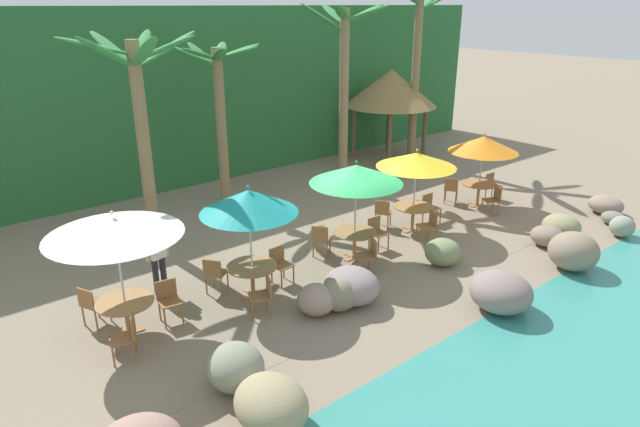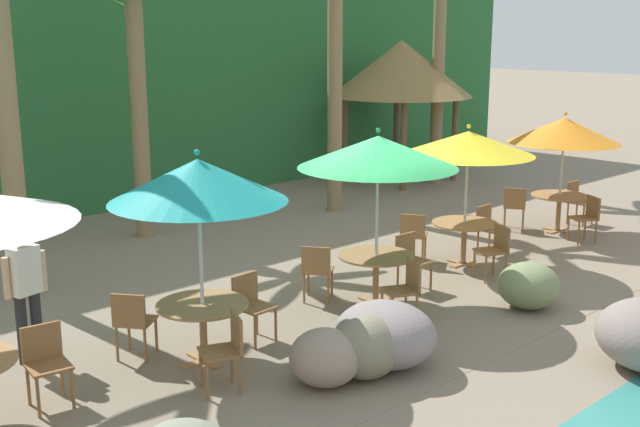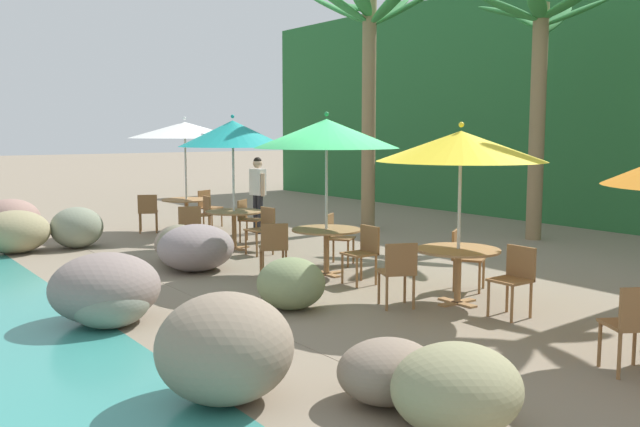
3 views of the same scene
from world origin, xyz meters
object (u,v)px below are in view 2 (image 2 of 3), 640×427
at_px(chair_teal_seaward, 251,302).
at_px(chair_green_inland, 317,269).
at_px(dining_table_green, 376,263).
at_px(dining_table_teal, 203,313).
at_px(chair_green_left, 406,287).
at_px(chair_yellow_left, 496,248).
at_px(umbrella_green, 378,152).
at_px(chair_orange_seaward, 577,199).
at_px(dining_table_orange, 559,201).
at_px(palm_tree_nearest, 0,36).
at_px(chair_yellow_inland, 413,233).
at_px(palm_tree_second, 135,54).
at_px(chair_teal_inland, 133,320).
at_px(dining_table_yellow, 464,230).
at_px(umbrella_yellow, 468,143).
at_px(palapa_hut, 401,69).
at_px(chair_white_seaward, 46,359).
at_px(chair_green_seaward, 410,257).
at_px(waiter_in_white, 26,284).
at_px(chair_teal_left, 227,347).
at_px(chair_yellow_seaward, 489,226).
at_px(chair_orange_left, 587,216).
at_px(chair_orange_inland, 515,205).
at_px(palm_tree_third, 335,27).
at_px(umbrella_orange, 564,130).
at_px(umbrella_teal, 198,181).

relative_size(chair_teal_seaward, chair_green_inland, 1.00).
xyz_separation_m(dining_table_green, chair_green_inland, (-0.59, 0.62, -0.10)).
xyz_separation_m(dining_table_teal, chair_green_left, (2.75, -0.80, -0.10)).
bearing_deg(chair_yellow_left, chair_teal_seaward, 171.73).
distance_m(umbrella_green, chair_orange_seaward, 6.81).
bearing_deg(dining_table_orange, palm_tree_nearest, 159.92).
xyz_separation_m(chair_yellow_inland, palm_tree_nearest, (-5.62, 2.84, 3.31)).
xyz_separation_m(dining_table_teal, palm_tree_second, (2.60, 5.70, 2.85)).
relative_size(chair_teal_inland, dining_table_yellow, 0.79).
bearing_deg(umbrella_yellow, palapa_hut, 49.35).
height_order(chair_green_left, umbrella_yellow, umbrella_yellow).
distance_m(chair_white_seaward, palm_tree_nearest, 5.05).
relative_size(chair_green_seaward, umbrella_yellow, 0.36).
relative_size(chair_green_seaward, chair_yellow_left, 1.00).
distance_m(dining_table_yellow, chair_orange_seaward, 4.05).
bearing_deg(palapa_hut, waiter_in_white, -158.41).
xyz_separation_m(dining_table_teal, chair_teal_left, (-0.25, -0.82, -0.10)).
distance_m(chair_white_seaward, chair_yellow_seaward, 8.26).
bearing_deg(dining_table_green, chair_green_left, -108.96).
xyz_separation_m(umbrella_green, chair_yellow_inland, (1.99, 0.98, -1.72)).
bearing_deg(chair_yellow_seaward, chair_orange_left, -21.54).
distance_m(chair_white_seaward, chair_orange_left, 10.29).
bearing_deg(waiter_in_white, dining_table_yellow, -8.93).
height_order(dining_table_green, chair_orange_inland, chair_orange_inland).
bearing_deg(palm_tree_nearest, palm_tree_third, 7.30).
bearing_deg(chair_green_inland, chair_teal_left, -151.79).
distance_m(chair_white_seaward, chair_teal_seaward, 2.69).
height_order(chair_green_seaward, chair_orange_left, same).
xyz_separation_m(umbrella_yellow, palm_tree_nearest, (-6.15, 3.51, 1.74)).
relative_size(dining_table_teal, chair_teal_seaward, 1.26).
height_order(dining_table_teal, umbrella_orange, umbrella_orange).
height_order(chair_white_seaward, palm_tree_third, palm_tree_third).
bearing_deg(chair_green_left, palm_tree_second, 91.34).
xyz_separation_m(chair_orange_seaward, chair_orange_left, (-1.19, -0.87, 0.00)).
height_order(dining_table_teal, chair_green_inland, chair_green_inland).
height_order(chair_green_seaward, umbrella_yellow, umbrella_yellow).
relative_size(dining_table_green, chair_green_seaward, 1.26).
bearing_deg(chair_yellow_inland, umbrella_orange, -8.77).
relative_size(chair_green_left, chair_yellow_seaward, 1.00).
bearing_deg(chair_yellow_inland, dining_table_teal, -168.89).
bearing_deg(chair_teal_seaward, chair_teal_inland, 161.64).
height_order(dining_table_green, dining_table_orange, same).
bearing_deg(umbrella_teal, chair_yellow_seaward, 3.75).
xyz_separation_m(umbrella_teal, chair_orange_left, (8.42, -0.38, -1.71)).
bearing_deg(chair_yellow_inland, umbrella_yellow, -51.43).
distance_m(chair_teal_left, chair_green_seaward, 4.23).
distance_m(chair_teal_inland, palapa_hut, 12.76).
xyz_separation_m(chair_white_seaward, dining_table_orange, (10.60, 0.18, 0.10)).
relative_size(chair_green_left, waiter_in_white, 0.51).
distance_m(chair_white_seaward, dining_table_orange, 10.61).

